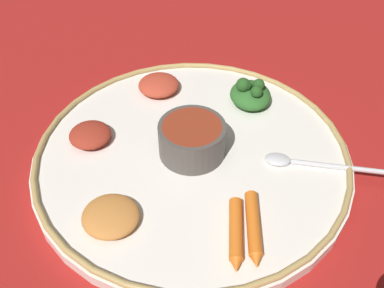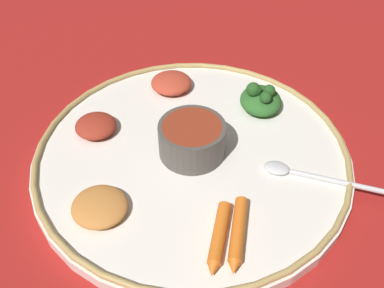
# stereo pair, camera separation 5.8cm
# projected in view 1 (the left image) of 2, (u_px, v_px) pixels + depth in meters

# --- Properties ---
(ground_plane) EXTENTS (2.40, 2.40, 0.00)m
(ground_plane) POSITION_uv_depth(u_px,v_px,m) (192.00, 161.00, 0.60)
(ground_plane) COLOR maroon
(platter) EXTENTS (0.43, 0.43, 0.02)m
(platter) POSITION_uv_depth(u_px,v_px,m) (192.00, 156.00, 0.59)
(platter) COLOR white
(platter) RESTS_ON ground_plane
(platter_rim) EXTENTS (0.43, 0.43, 0.01)m
(platter_rim) POSITION_uv_depth(u_px,v_px,m) (192.00, 150.00, 0.59)
(platter_rim) COLOR tan
(platter_rim) RESTS_ON platter
(center_bowl) EXTENTS (0.09, 0.09, 0.05)m
(center_bowl) POSITION_uv_depth(u_px,v_px,m) (192.00, 138.00, 0.57)
(center_bowl) COLOR #4C4742
(center_bowl) RESTS_ON platter
(spoon) EXTENTS (0.17, 0.04, 0.01)m
(spoon) POSITION_uv_depth(u_px,v_px,m) (309.00, 163.00, 0.57)
(spoon) COLOR silver
(spoon) RESTS_ON platter
(greens_pile) EXTENTS (0.09, 0.09, 0.05)m
(greens_pile) POSITION_uv_depth(u_px,v_px,m) (250.00, 94.00, 0.65)
(greens_pile) COLOR #2D6628
(greens_pile) RESTS_ON platter
(carrot_near_spoon) EXTENTS (0.04, 0.10, 0.02)m
(carrot_near_spoon) POSITION_uv_depth(u_px,v_px,m) (236.00, 233.00, 0.48)
(carrot_near_spoon) COLOR orange
(carrot_near_spoon) RESTS_ON platter
(carrot_outer) EXTENTS (0.04, 0.10, 0.02)m
(carrot_outer) POSITION_uv_depth(u_px,v_px,m) (254.00, 227.00, 0.49)
(carrot_outer) COLOR orange
(carrot_outer) RESTS_ON platter
(mound_squash) EXTENTS (0.08, 0.08, 0.02)m
(mound_squash) POSITION_uv_depth(u_px,v_px,m) (111.00, 216.00, 0.50)
(mound_squash) COLOR #C67A38
(mound_squash) RESTS_ON platter
(mound_beet) EXTENTS (0.07, 0.07, 0.02)m
(mound_beet) POSITION_uv_depth(u_px,v_px,m) (90.00, 135.00, 0.60)
(mound_beet) COLOR maroon
(mound_beet) RESTS_ON platter
(mound_berbere_red) EXTENTS (0.09, 0.09, 0.02)m
(mound_berbere_red) POSITION_uv_depth(u_px,v_px,m) (159.00, 85.00, 0.68)
(mound_berbere_red) COLOR #B73D28
(mound_berbere_red) RESTS_ON platter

